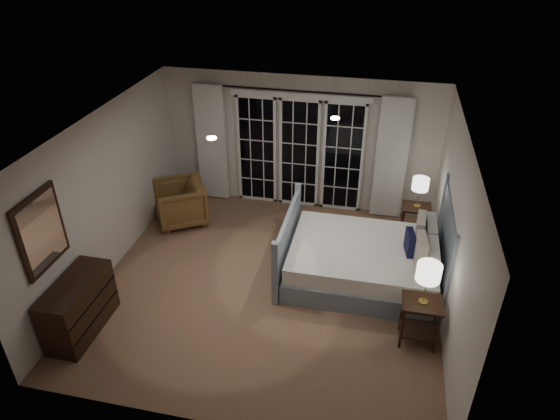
% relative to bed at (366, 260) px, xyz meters
% --- Properties ---
extents(floor, '(5.00, 5.00, 0.00)m').
position_rel_bed_xyz_m(floor, '(-1.41, -0.43, -0.34)').
color(floor, brown).
rests_on(floor, ground).
extents(ceiling, '(5.00, 5.00, 0.00)m').
position_rel_bed_xyz_m(ceiling, '(-1.41, -0.43, 2.16)').
color(ceiling, silver).
rests_on(ceiling, wall_back).
extents(wall_left, '(0.02, 5.00, 2.50)m').
position_rel_bed_xyz_m(wall_left, '(-3.91, -0.43, 0.91)').
color(wall_left, beige).
rests_on(wall_left, floor).
extents(wall_right, '(0.02, 5.00, 2.50)m').
position_rel_bed_xyz_m(wall_right, '(1.09, -0.43, 0.91)').
color(wall_right, beige).
rests_on(wall_right, floor).
extents(wall_back, '(5.00, 0.02, 2.50)m').
position_rel_bed_xyz_m(wall_back, '(-1.41, 2.07, 0.91)').
color(wall_back, beige).
rests_on(wall_back, floor).
extents(wall_front, '(5.00, 0.02, 2.50)m').
position_rel_bed_xyz_m(wall_front, '(-1.41, -2.93, 0.91)').
color(wall_front, beige).
rests_on(wall_front, floor).
extents(french_doors, '(2.50, 0.04, 2.20)m').
position_rel_bed_xyz_m(french_doors, '(-1.41, 2.03, 0.75)').
color(french_doors, black).
rests_on(french_doors, wall_back).
extents(curtain_rod, '(3.50, 0.03, 0.03)m').
position_rel_bed_xyz_m(curtain_rod, '(-1.41, 1.97, 1.91)').
color(curtain_rod, black).
rests_on(curtain_rod, wall_back).
extents(curtain_left, '(0.55, 0.10, 2.25)m').
position_rel_bed_xyz_m(curtain_left, '(-3.06, 1.95, 0.81)').
color(curtain_left, white).
rests_on(curtain_left, curtain_rod).
extents(curtain_right, '(0.55, 0.10, 2.25)m').
position_rel_bed_xyz_m(curtain_right, '(0.24, 1.95, 0.81)').
color(curtain_right, white).
rests_on(curtain_right, curtain_rod).
extents(downlight_a, '(0.12, 0.12, 0.01)m').
position_rel_bed_xyz_m(downlight_a, '(-0.61, 0.17, 2.15)').
color(downlight_a, white).
rests_on(downlight_a, ceiling).
extents(downlight_b, '(0.12, 0.12, 0.01)m').
position_rel_bed_xyz_m(downlight_b, '(-2.01, -0.83, 2.15)').
color(downlight_b, white).
rests_on(downlight_b, ceiling).
extents(bed, '(2.37, 1.71, 1.39)m').
position_rel_bed_xyz_m(bed, '(0.00, 0.00, 0.00)').
color(bed, gray).
rests_on(bed, floor).
extents(nightstand_left, '(0.51, 0.41, 0.67)m').
position_rel_bed_xyz_m(nightstand_left, '(0.76, -1.17, 0.10)').
color(nightstand_left, black).
rests_on(nightstand_left, floor).
extents(nightstand_right, '(0.48, 0.39, 0.63)m').
position_rel_bed_xyz_m(nightstand_right, '(0.73, 1.30, 0.07)').
color(nightstand_right, black).
rests_on(nightstand_right, floor).
extents(lamp_left, '(0.30, 0.30, 0.58)m').
position_rel_bed_xyz_m(lamp_left, '(0.76, -1.17, 0.79)').
color(lamp_left, tan).
rests_on(lamp_left, nightstand_left).
extents(lamp_right, '(0.27, 0.27, 0.53)m').
position_rel_bed_xyz_m(lamp_right, '(0.73, 1.30, 0.70)').
color(lamp_right, tan).
rests_on(lamp_right, nightstand_right).
extents(armchair, '(1.16, 1.15, 0.77)m').
position_rel_bed_xyz_m(armchair, '(-3.37, 0.96, 0.04)').
color(armchair, brown).
rests_on(armchair, floor).
extents(dresser, '(0.48, 1.13, 0.80)m').
position_rel_bed_xyz_m(dresser, '(-3.64, -1.90, 0.06)').
color(dresser, black).
rests_on(dresser, floor).
extents(mirror, '(0.05, 0.85, 1.00)m').
position_rel_bed_xyz_m(mirror, '(-3.88, -1.90, 1.21)').
color(mirror, black).
rests_on(mirror, wall_left).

